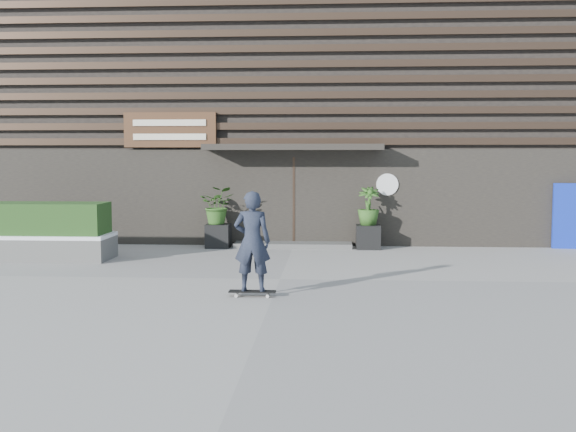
# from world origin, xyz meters

# --- Properties ---
(ground) EXTENTS (80.00, 80.00, 0.00)m
(ground) POSITION_xyz_m (0.00, 0.00, 0.00)
(ground) COLOR gray
(ground) RESTS_ON ground
(entrance_step) EXTENTS (3.00, 0.80, 0.12)m
(entrance_step) POSITION_xyz_m (0.00, 4.60, 0.06)
(entrance_step) COLOR #4A4A47
(entrance_step) RESTS_ON ground
(planter_pot_left) EXTENTS (0.60, 0.60, 0.60)m
(planter_pot_left) POSITION_xyz_m (-1.90, 4.40, 0.30)
(planter_pot_left) COLOR black
(planter_pot_left) RESTS_ON ground
(bamboo_left) EXTENTS (0.86, 0.75, 0.96)m
(bamboo_left) POSITION_xyz_m (-1.90, 4.40, 1.08)
(bamboo_left) COLOR #2D591E
(bamboo_left) RESTS_ON planter_pot_left
(planter_pot_right) EXTENTS (0.60, 0.60, 0.60)m
(planter_pot_right) POSITION_xyz_m (1.90, 4.40, 0.30)
(planter_pot_right) COLOR black
(planter_pot_right) RESTS_ON ground
(bamboo_right) EXTENTS (0.54, 0.54, 0.96)m
(bamboo_right) POSITION_xyz_m (1.90, 4.40, 1.08)
(bamboo_right) COLOR #2D591E
(bamboo_right) RESTS_ON planter_pot_right
(raised_bed) EXTENTS (3.50, 1.20, 0.50)m
(raised_bed) POSITION_xyz_m (-5.75, 2.19, 0.25)
(raised_bed) COLOR #4F4F4C
(raised_bed) RESTS_ON ground
(snow_layer) EXTENTS (3.50, 1.20, 0.08)m
(snow_layer) POSITION_xyz_m (-5.75, 2.19, 0.54)
(snow_layer) COLOR white
(snow_layer) RESTS_ON raised_bed
(hedge) EXTENTS (3.30, 1.00, 0.70)m
(hedge) POSITION_xyz_m (-5.75, 2.19, 0.93)
(hedge) COLOR #1C3B15
(hedge) RESTS_ON snow_layer
(building) EXTENTS (18.00, 11.00, 8.00)m
(building) POSITION_xyz_m (-0.00, 9.96, 3.99)
(building) COLOR black
(building) RESTS_ON ground
(skateboarder) EXTENTS (0.78, 0.41, 1.76)m
(skateboarder) POSITION_xyz_m (-0.34, -1.64, 0.92)
(skateboarder) COLOR black
(skateboarder) RESTS_ON ground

